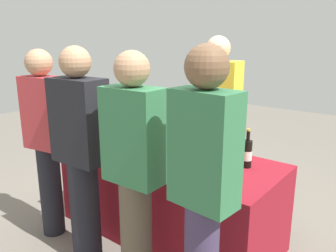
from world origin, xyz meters
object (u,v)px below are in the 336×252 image
wine_bottle_4 (206,142)px  wine_glass_4 (170,154)px  wine_glass_2 (137,141)px  wine_glass_3 (161,146)px  wine_bottle_6 (247,153)px  wine_glass_5 (211,160)px  wine_glass_0 (105,133)px  wine_glass_1 (114,134)px  wine_bottle_1 (133,129)px  ice_bucket (112,133)px  wine_bottle_0 (119,125)px  guest_2 (135,169)px  guest_3 (203,187)px  wine_bottle_2 (148,134)px  guest_1 (81,151)px  guest_0 (46,136)px  wine_bottle_5 (232,147)px  wine_bottle_3 (162,134)px  menu_board (189,146)px  server_pouring (216,119)px

wine_bottle_4 → wine_glass_4: 0.38m
wine_glass_2 → wine_glass_3: wine_glass_2 is taller
wine_bottle_6 → wine_glass_5: 0.31m
wine_glass_0 → wine_glass_1: 0.13m
wine_bottle_1 → ice_bucket: (-0.05, -0.22, -0.00)m
wine_bottle_0 → guest_2: bearing=-39.0°
wine_bottle_1 → guest_3: 1.60m
wine_bottle_6 → wine_glass_2: 0.93m
wine_glass_0 → ice_bucket: size_ratio=0.57×
wine_bottle_6 → ice_bucket: size_ratio=1.29×
wine_bottle_2 → guest_1: guest_1 is taller
wine_glass_0 → wine_glass_1: bearing=-0.7°
wine_bottle_4 → ice_bucket: bearing=-163.3°
wine_glass_2 → guest_0: (-0.56, -0.52, 0.06)m
ice_bucket → wine_bottle_6: bearing=10.7°
guest_0 → wine_glass_0: bearing=66.9°
wine_bottle_5 → wine_bottle_6: 0.16m
wine_bottle_1 → wine_bottle_6: size_ratio=0.96×
wine_bottle_3 → wine_bottle_1: bearing=-178.0°
wine_glass_0 → wine_glass_5: 1.18m
wine_bottle_1 → wine_bottle_2: 0.26m
wine_glass_2 → menu_board: size_ratio=0.17×
ice_bucket → guest_2: guest_2 is taller
wine_bottle_1 → wine_bottle_2: size_ratio=0.94×
wine_bottle_3 → wine_glass_2: (-0.06, -0.27, -0.01)m
wine_bottle_5 → guest_3: (0.31, -0.90, 0.07)m
guest_3 → menu_board: size_ratio=2.05×
guest_2 → wine_glass_2: bearing=130.3°
wine_bottle_1 → wine_bottle_3: 0.36m
guest_2 → wine_glass_4: bearing=98.6°
wine_glass_0 → ice_bucket: bearing=8.6°
wine_bottle_3 → wine_bottle_6: size_ratio=1.04×
guest_3 → wine_bottle_2: bearing=149.1°
wine_bottle_5 → ice_bucket: (-1.09, -0.27, -0.02)m
wine_glass_0 → guest_0: (-0.12, -0.54, 0.06)m
wine_bottle_4 → wine_glass_0: size_ratio=2.45×
wine_bottle_3 → menu_board: bearing=111.4°
wine_bottle_4 → wine_glass_3: 0.37m
wine_bottle_3 → guest_2: bearing=-61.3°
wine_glass_1 → guest_3: 1.50m
wine_bottle_2 → guest_0: 0.88m
wine_glass_2 → wine_bottle_1: bearing=139.6°
wine_glass_1 → guest_3: (1.37, -0.61, 0.08)m
wine_bottle_0 → wine_glass_1: wine_bottle_0 is taller
wine_bottle_0 → server_pouring: 0.97m
wine_glass_5 → guest_0: size_ratio=0.09×
wine_bottle_4 → guest_3: (0.54, -0.89, 0.07)m
wine_glass_2 → guest_2: bearing=-47.8°
wine_bottle_1 → wine_glass_2: bearing=-40.4°
wine_bottle_4 → wine_bottle_6: (0.38, -0.02, -0.01)m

